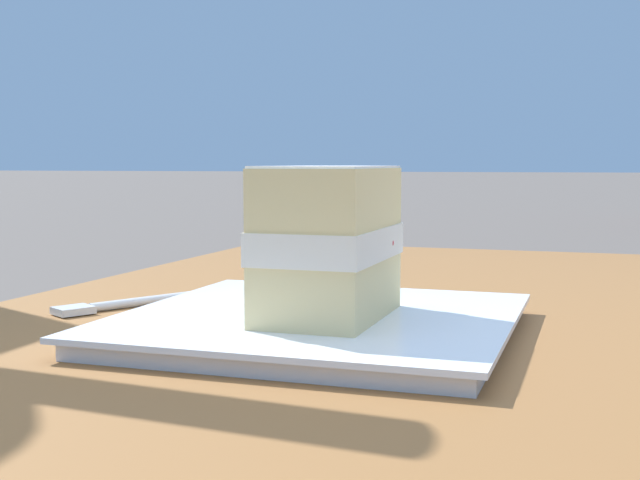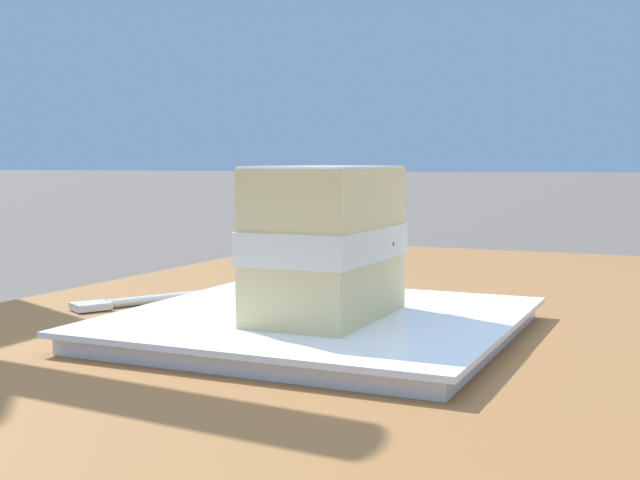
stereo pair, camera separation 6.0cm
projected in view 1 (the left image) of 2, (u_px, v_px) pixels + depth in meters
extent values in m
cube|color=brown|center=(394.00, 423.00, 0.47)|extent=(1.55, 0.81, 0.04)
cube|color=white|center=(320.00, 326.00, 0.61)|extent=(0.26, 0.26, 0.01)
cube|color=white|center=(320.00, 316.00, 0.61)|extent=(0.28, 0.28, 0.00)
cube|color=#EAD18C|center=(329.00, 288.00, 0.59)|extent=(0.13, 0.08, 0.04)
cube|color=white|center=(329.00, 243.00, 0.59)|extent=(0.13, 0.08, 0.02)
sphere|color=red|center=(274.00, 247.00, 0.58)|extent=(0.01, 0.01, 0.01)
sphere|color=red|center=(380.00, 242.00, 0.59)|extent=(0.01, 0.01, 0.01)
sphere|color=red|center=(386.00, 243.00, 0.61)|extent=(0.01, 0.01, 0.01)
sphere|color=red|center=(268.00, 244.00, 0.57)|extent=(0.01, 0.01, 0.01)
cube|color=#EAD18C|center=(329.00, 198.00, 0.58)|extent=(0.13, 0.08, 0.04)
cube|color=white|center=(329.00, 167.00, 0.58)|extent=(0.12, 0.07, 0.00)
cylinder|color=silver|center=(162.00, 299.00, 0.75)|extent=(0.13, 0.08, 0.01)
cube|color=silver|center=(73.00, 310.00, 0.69)|extent=(0.04, 0.04, 0.01)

